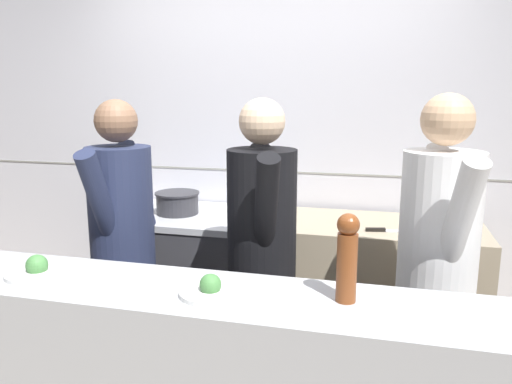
# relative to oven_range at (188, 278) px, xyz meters

# --- Properties ---
(wall_back_tiled) EXTENTS (8.00, 0.06, 2.60)m
(wall_back_tiled) POSITION_rel_oven_range_xyz_m (0.52, 0.40, 0.84)
(wall_back_tiled) COLOR silver
(wall_back_tiled) RESTS_ON ground_plane
(oven_range) EXTENTS (0.99, 0.71, 0.91)m
(oven_range) POSITION_rel_oven_range_xyz_m (0.00, 0.00, 0.00)
(oven_range) COLOR #38383D
(oven_range) RESTS_ON ground_plane
(prep_counter) EXTENTS (1.31, 0.65, 0.92)m
(prep_counter) POSITION_rel_oven_range_xyz_m (1.20, -0.00, -0.00)
(prep_counter) COLOR gray
(prep_counter) RESTS_ON ground_plane
(stock_pot) EXTENTS (0.29, 0.29, 0.14)m
(stock_pot) POSITION_rel_oven_range_xyz_m (-0.05, -0.02, 0.53)
(stock_pot) COLOR #2D2D33
(stock_pot) RESTS_ON oven_range
(mixing_bowl_steel) EXTENTS (0.28, 0.28, 0.10)m
(mixing_bowl_steel) POSITION_rel_oven_range_xyz_m (1.52, 0.05, 0.51)
(mixing_bowl_steel) COLOR #B7BABF
(mixing_bowl_steel) RESTS_ON prep_counter
(chefs_knife) EXTENTS (0.37, 0.10, 0.02)m
(chefs_knife) POSITION_rel_oven_range_xyz_m (1.32, -0.15, 0.47)
(chefs_knife) COLOR #B7BABF
(chefs_knife) RESTS_ON prep_counter
(plated_dish_main) EXTENTS (0.26, 0.26, 0.09)m
(plated_dish_main) POSITION_rel_oven_range_xyz_m (-0.13, -1.31, 0.52)
(plated_dish_main) COLOR white
(plated_dish_main) RESTS_ON pass_counter
(plated_dish_appetiser) EXTENTS (0.24, 0.24, 0.08)m
(plated_dish_appetiser) POSITION_rel_oven_range_xyz_m (0.64, -1.32, 0.52)
(plated_dish_appetiser) COLOR white
(plated_dish_appetiser) RESTS_ON pass_counter
(pepper_mill) EXTENTS (0.08, 0.08, 0.33)m
(pepper_mill) POSITION_rel_oven_range_xyz_m (1.13, -1.26, 0.67)
(pepper_mill) COLOR brown
(pepper_mill) RESTS_ON pass_counter
(chef_head_cook) EXTENTS (0.35, 0.72, 1.66)m
(chef_head_cook) POSITION_rel_oven_range_xyz_m (-0.09, -0.68, 0.47)
(chef_head_cook) COLOR black
(chef_head_cook) RESTS_ON ground_plane
(chef_sous) EXTENTS (0.43, 0.72, 1.67)m
(chef_sous) POSITION_rel_oven_range_xyz_m (0.68, -0.69, 0.47)
(chef_sous) COLOR black
(chef_sous) RESTS_ON ground_plane
(chef_line) EXTENTS (0.42, 0.74, 1.70)m
(chef_line) POSITION_rel_oven_range_xyz_m (1.50, -0.73, 0.49)
(chef_line) COLOR black
(chef_line) RESTS_ON ground_plane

